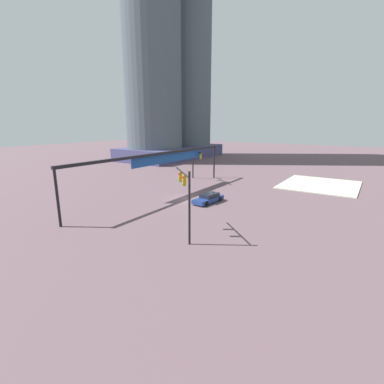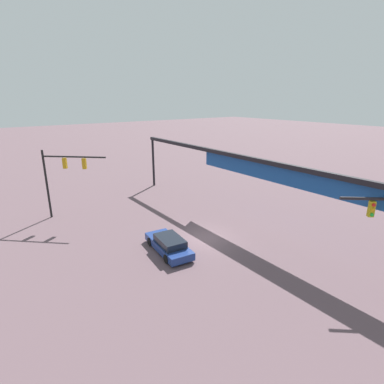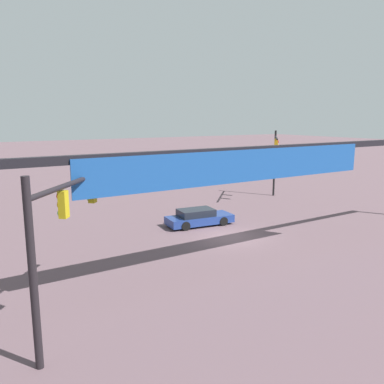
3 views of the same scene
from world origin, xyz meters
TOP-DOWN VIEW (x-y plane):
  - ground_plane at (0.00, 0.00)m, footprint 239.21×239.21m
  - sidewalk_corner at (19.99, -13.87)m, footprint 13.67×11.82m
  - traffic_signal_near_corner at (-11.11, -7.59)m, footprint 4.11×4.43m
  - traffic_signal_opposite_side at (12.20, 6.36)m, footprint 4.45×5.20m
  - overhead_sign_gantry at (0.87, 4.60)m, footprint 32.23×0.43m
  - highrise_twin_tower at (37.38, 31.18)m, footprint 33.12×17.28m
  - sedan_car_approaching at (0.19, -3.44)m, footprint 4.97×2.36m

SIDE VIEW (x-z plane):
  - ground_plane at x=0.00m, z-range 0.00..0.00m
  - sidewalk_corner at x=19.99m, z-range 0.00..0.15m
  - sedan_car_approaching at x=0.19m, z-range -0.03..1.18m
  - traffic_signal_opposite_side at x=12.20m, z-range 1.07..7.06m
  - traffic_signal_near_corner at x=-11.11m, z-range 1.27..7.67m
  - overhead_sign_gantry at x=0.87m, z-range 2.30..8.51m
  - highrise_twin_tower at x=37.38m, z-range -0.38..68.17m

